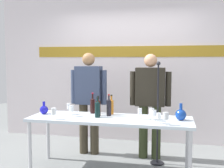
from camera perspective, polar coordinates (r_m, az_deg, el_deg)
back_wall at (r=5.24m, az=3.33°, el=4.58°), size 5.13×0.11×3.00m
display_table at (r=3.80m, az=-0.49°, el=-7.88°), size 2.22×0.66×0.76m
decanter_blue_left at (r=4.15m, az=-13.91°, el=-5.15°), size 0.12×0.12×0.18m
decanter_blue_right at (r=3.73m, az=14.06°, el=-6.14°), size 0.14×0.14×0.22m
presenter_left at (r=4.50m, az=-4.84°, el=-2.64°), size 0.60×0.22×1.66m
presenter_right at (r=4.31m, az=7.91°, el=-3.07°), size 0.64×0.22×1.63m
wine_bottle_0 at (r=3.91m, az=-2.89°, el=-4.79°), size 0.07×0.07×0.28m
wine_bottle_1 at (r=4.07m, az=-4.04°, el=-4.34°), size 0.07×0.07×0.31m
wine_bottle_2 at (r=3.79m, az=-3.03°, el=-5.11°), size 0.07×0.07×0.28m
wine_bottle_3 at (r=3.99m, az=-0.13°, el=-4.57°), size 0.07×0.07×0.29m
wine_bottle_4 at (r=3.89m, az=-0.65°, el=-4.70°), size 0.06×0.06×0.31m
wine_glass_left_0 at (r=3.91m, az=-8.36°, el=-5.07°), size 0.06×0.06×0.15m
wine_glass_left_1 at (r=4.04m, az=-8.94°, el=-4.61°), size 0.06×0.06×0.16m
wine_glass_left_2 at (r=3.76m, az=-11.99°, el=-5.59°), size 0.07×0.07×0.15m
wine_glass_right_0 at (r=3.62m, az=8.67°, el=-6.03°), size 0.06×0.06×0.14m
wine_glass_right_1 at (r=3.71m, az=5.79°, el=-5.67°), size 0.06×0.06×0.14m
wine_glass_right_2 at (r=3.71m, az=8.23°, el=-5.73°), size 0.06×0.06×0.15m
wine_glass_right_3 at (r=3.48m, az=9.68°, el=-6.55°), size 0.06×0.06×0.13m
wine_glass_right_4 at (r=3.41m, az=11.07°, el=-6.51°), size 0.07×0.07×0.16m
microphone_stand at (r=4.17m, az=9.39°, el=-9.41°), size 0.20×0.20×1.52m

